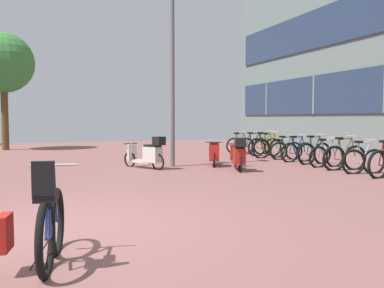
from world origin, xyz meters
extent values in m
cube|color=brown|center=(4.80, 0.00, -0.03)|extent=(14.40, 40.00, 0.05)
cube|color=slate|center=(12.15, 10.53, 2.60)|extent=(0.10, 0.12, 1.84)
cube|color=slate|center=(12.15, 14.80, 2.60)|extent=(0.10, 0.12, 1.84)
torus|color=black|center=(-0.31, -1.57, 0.34)|extent=(0.22, 0.75, 0.75)
torus|color=black|center=(-0.18, -0.94, 0.34)|extent=(0.22, 0.75, 0.75)
cylinder|color=navy|center=(-0.23, -1.19, 0.61)|extent=(0.10, 0.32, 0.66)
cylinder|color=navy|center=(-0.27, -1.38, 0.58)|extent=(0.06, 0.14, 0.60)
cylinder|color=navy|center=(-0.24, -1.24, 0.90)|extent=(0.11, 0.39, 0.09)
cylinder|color=navy|center=(-0.28, -1.45, 0.31)|extent=(0.08, 0.25, 0.08)
cylinder|color=navy|center=(-0.29, -1.50, 0.61)|extent=(0.06, 0.17, 0.55)
cylinder|color=navy|center=(-0.19, -1.00, 0.63)|extent=(0.06, 0.15, 0.60)
cube|color=black|center=(-0.28, -1.43, 0.92)|extent=(0.13, 0.23, 0.06)
cylinder|color=#ADADB2|center=(-0.21, -1.05, 0.98)|extent=(0.48, 0.12, 0.02)
cube|color=black|center=(-0.30, -1.53, 0.74)|extent=(0.24, 0.27, 0.10)
cube|color=black|center=(-0.32, -1.62, 0.92)|extent=(0.21, 0.10, 0.32)
cube|color=maroon|center=(-0.67, -1.45, 0.40)|extent=(0.15, 0.29, 0.34)
cylinder|color=black|center=(-0.36, -1.38, 0.14)|extent=(0.21, 0.06, 0.29)
torus|color=black|center=(7.43, 1.95, 0.33)|extent=(0.74, 0.11, 0.74)
cylinder|color=#9F1515|center=(7.55, 1.96, 0.31)|extent=(0.25, 0.04, 0.08)
cylinder|color=#9F1515|center=(7.50, 1.95, 0.60)|extent=(0.17, 0.03, 0.54)
cube|color=black|center=(7.56, 1.96, 0.91)|extent=(0.22, 0.10, 0.06)
torus|color=black|center=(7.43, 2.79, 0.31)|extent=(0.69, 0.20, 0.69)
torus|color=black|center=(8.01, 2.68, 0.31)|extent=(0.69, 0.20, 0.69)
cylinder|color=#AFAEB8|center=(7.78, 2.72, 0.56)|extent=(0.30, 0.09, 0.61)
cylinder|color=#AFAEB8|center=(7.60, 2.76, 0.54)|extent=(0.14, 0.06, 0.55)
cylinder|color=#AFAEB8|center=(7.73, 2.73, 0.83)|extent=(0.36, 0.10, 0.08)
cylinder|color=#AFAEB8|center=(7.54, 2.77, 0.29)|extent=(0.23, 0.07, 0.07)
cylinder|color=#AFAEB8|center=(7.49, 2.78, 0.56)|extent=(0.16, 0.05, 0.51)
cylinder|color=#AFAEB8|center=(7.96, 2.69, 0.58)|extent=(0.14, 0.06, 0.55)
cube|color=black|center=(7.56, 2.77, 0.85)|extent=(0.23, 0.13, 0.06)
cylinder|color=#ADADB2|center=(7.91, 2.70, 0.91)|extent=(0.12, 0.48, 0.02)
torus|color=black|center=(7.44, 3.55, 0.33)|extent=(0.74, 0.16, 0.74)
torus|color=black|center=(8.10, 3.46, 0.33)|extent=(0.74, 0.16, 0.74)
cylinder|color=brown|center=(7.84, 3.50, 0.60)|extent=(0.33, 0.08, 0.65)
cylinder|color=brown|center=(7.64, 3.52, 0.58)|extent=(0.15, 0.05, 0.59)
cylinder|color=brown|center=(7.78, 3.50, 0.89)|extent=(0.41, 0.09, 0.09)
cylinder|color=brown|center=(7.56, 3.53, 0.31)|extent=(0.26, 0.06, 0.08)
cylinder|color=brown|center=(7.51, 3.54, 0.60)|extent=(0.17, 0.05, 0.54)
cylinder|color=brown|center=(8.04, 3.47, 0.63)|extent=(0.15, 0.05, 0.59)
cube|color=black|center=(7.58, 3.53, 0.91)|extent=(0.23, 0.12, 0.06)
cylinder|color=#ADADB2|center=(7.98, 3.48, 0.97)|extent=(0.08, 0.48, 0.02)
torus|color=black|center=(7.47, 4.28, 0.30)|extent=(0.68, 0.07, 0.68)
torus|color=black|center=(8.08, 4.27, 0.30)|extent=(0.68, 0.07, 0.68)
cylinder|color=#AEAFB4|center=(7.84, 4.27, 0.55)|extent=(0.30, 0.04, 0.59)
cylinder|color=#AEAFB4|center=(7.66, 4.27, 0.53)|extent=(0.13, 0.04, 0.54)
cylinder|color=#AEAFB4|center=(7.79, 4.27, 0.82)|extent=(0.37, 0.04, 0.08)
cylinder|color=#AEAFB4|center=(7.59, 4.27, 0.28)|extent=(0.24, 0.03, 0.07)
cylinder|color=#AEAFB4|center=(7.54, 4.27, 0.55)|extent=(0.16, 0.03, 0.49)
cylinder|color=#AEAFB4|center=(8.03, 4.27, 0.57)|extent=(0.14, 0.03, 0.54)
cube|color=black|center=(7.61, 4.27, 0.83)|extent=(0.22, 0.09, 0.06)
cylinder|color=#ADADB2|center=(7.97, 4.27, 0.89)|extent=(0.03, 0.48, 0.02)
torus|color=black|center=(7.62, 5.02, 0.33)|extent=(0.73, 0.11, 0.73)
torus|color=black|center=(8.26, 5.06, 0.33)|extent=(0.73, 0.11, 0.73)
cylinder|color=#326131|center=(8.00, 5.04, 0.59)|extent=(0.32, 0.05, 0.64)
cylinder|color=#326131|center=(7.81, 5.03, 0.57)|extent=(0.14, 0.04, 0.58)
cylinder|color=#326131|center=(7.95, 5.04, 0.88)|extent=(0.39, 0.06, 0.08)
cylinder|color=#326131|center=(7.74, 5.03, 0.30)|extent=(0.25, 0.04, 0.08)
cylinder|color=#326131|center=(7.69, 5.03, 0.59)|extent=(0.17, 0.03, 0.53)
cylinder|color=#326131|center=(8.20, 5.06, 0.61)|extent=(0.15, 0.04, 0.58)
cube|color=black|center=(7.76, 5.03, 0.89)|extent=(0.22, 0.10, 0.06)
cylinder|color=#ADADB2|center=(8.14, 5.05, 0.95)|extent=(0.05, 0.48, 0.02)
torus|color=black|center=(7.52, 5.82, 0.31)|extent=(0.70, 0.08, 0.70)
torus|color=black|center=(8.13, 5.80, 0.31)|extent=(0.70, 0.08, 0.70)
cylinder|color=navy|center=(7.89, 5.81, 0.56)|extent=(0.30, 0.04, 0.61)
cylinder|color=navy|center=(7.70, 5.81, 0.54)|extent=(0.13, 0.04, 0.55)
cylinder|color=navy|center=(7.84, 5.81, 0.84)|extent=(0.37, 0.04, 0.08)
cylinder|color=navy|center=(7.64, 5.81, 0.29)|extent=(0.24, 0.03, 0.08)
cylinder|color=navy|center=(7.59, 5.81, 0.56)|extent=(0.16, 0.03, 0.51)
cylinder|color=navy|center=(8.08, 5.80, 0.59)|extent=(0.14, 0.03, 0.55)
cube|color=black|center=(7.66, 5.81, 0.85)|extent=(0.22, 0.09, 0.06)
cylinder|color=#ADADB2|center=(8.02, 5.81, 0.91)|extent=(0.03, 0.48, 0.02)
torus|color=black|center=(7.63, 6.63, 0.30)|extent=(0.67, 0.19, 0.67)
torus|color=black|center=(8.20, 6.52, 0.30)|extent=(0.67, 0.19, 0.67)
cylinder|color=#2F6A34|center=(7.97, 6.57, 0.54)|extent=(0.29, 0.09, 0.58)
cylinder|color=#2F6A34|center=(7.80, 6.60, 0.52)|extent=(0.13, 0.06, 0.53)
cylinder|color=#2F6A34|center=(7.93, 6.58, 0.80)|extent=(0.35, 0.10, 0.08)
cylinder|color=#2F6A34|center=(7.74, 6.61, 0.28)|extent=(0.23, 0.07, 0.07)
cylinder|color=#2F6A34|center=(7.70, 6.62, 0.54)|extent=(0.15, 0.05, 0.49)
cylinder|color=#2F6A34|center=(8.15, 6.53, 0.56)|extent=(0.14, 0.05, 0.53)
cube|color=black|center=(7.76, 6.61, 0.82)|extent=(0.23, 0.13, 0.06)
cylinder|color=#ADADB2|center=(8.10, 6.54, 0.88)|extent=(0.11, 0.48, 0.02)
torus|color=black|center=(7.34, 7.34, 0.33)|extent=(0.74, 0.09, 0.74)
torus|color=black|center=(8.04, 7.35, 0.33)|extent=(0.74, 0.09, 0.74)
cylinder|color=#BE851C|center=(7.76, 7.35, 0.60)|extent=(0.34, 0.04, 0.65)
cylinder|color=#BE851C|center=(7.55, 7.34, 0.58)|extent=(0.15, 0.04, 0.59)
cylinder|color=#BE851C|center=(7.71, 7.35, 0.90)|extent=(0.43, 0.04, 0.09)
cylinder|color=#BE851C|center=(7.48, 7.34, 0.31)|extent=(0.27, 0.03, 0.08)
cylinder|color=#BE851C|center=(7.42, 7.34, 0.60)|extent=(0.18, 0.03, 0.54)
cylinder|color=#BE851C|center=(7.98, 7.35, 0.63)|extent=(0.16, 0.03, 0.59)
cube|color=black|center=(7.50, 7.34, 0.91)|extent=(0.22, 0.09, 0.06)
cylinder|color=#ADADB2|center=(7.92, 7.35, 0.97)|extent=(0.03, 0.48, 0.02)
torus|color=black|center=(7.63, 8.17, 0.33)|extent=(0.74, 0.19, 0.74)
torus|color=black|center=(8.30, 8.06, 0.33)|extent=(0.74, 0.19, 0.74)
cylinder|color=#2D6536|center=(8.03, 8.10, 0.60)|extent=(0.33, 0.09, 0.65)
cylinder|color=#2D6536|center=(7.83, 8.14, 0.57)|extent=(0.15, 0.06, 0.59)
cylinder|color=#2D6536|center=(7.98, 8.11, 0.89)|extent=(0.41, 0.10, 0.09)
cylinder|color=#2D6536|center=(7.76, 8.15, 0.31)|extent=(0.26, 0.07, 0.08)
cylinder|color=#2D6536|center=(7.71, 8.16, 0.60)|extent=(0.17, 0.05, 0.54)
cylinder|color=#2D6536|center=(8.24, 8.07, 0.62)|extent=(0.15, 0.05, 0.59)
cube|color=black|center=(7.78, 8.14, 0.91)|extent=(0.23, 0.12, 0.06)
cylinder|color=#ADADB2|center=(8.18, 8.08, 0.97)|extent=(0.10, 0.48, 0.02)
torus|color=black|center=(7.62, 8.96, 0.32)|extent=(0.71, 0.23, 0.71)
torus|color=black|center=(8.24, 8.81, 0.32)|extent=(0.71, 0.23, 0.71)
cylinder|color=black|center=(7.99, 8.87, 0.58)|extent=(0.31, 0.11, 0.62)
cylinder|color=black|center=(7.80, 8.91, 0.55)|extent=(0.14, 0.07, 0.57)
cylinder|color=black|center=(7.94, 8.88, 0.86)|extent=(0.38, 0.12, 0.08)
cylinder|color=black|center=(7.74, 8.93, 0.30)|extent=(0.25, 0.09, 0.08)
cylinder|color=black|center=(7.69, 8.94, 0.58)|extent=(0.17, 0.06, 0.52)
cylinder|color=black|center=(8.18, 8.82, 0.60)|extent=(0.15, 0.06, 0.57)
cube|color=black|center=(7.75, 8.92, 0.87)|extent=(0.23, 0.14, 0.06)
cylinder|color=#ADADB2|center=(8.13, 8.84, 0.93)|extent=(0.13, 0.47, 0.02)
torus|color=black|center=(7.39, 9.67, 0.31)|extent=(0.68, 0.10, 0.68)
torus|color=black|center=(7.98, 9.63, 0.31)|extent=(0.68, 0.10, 0.68)
cylinder|color=brown|center=(7.75, 9.65, 0.55)|extent=(0.30, 0.05, 0.60)
cylinder|color=brown|center=(7.57, 9.66, 0.53)|extent=(0.13, 0.04, 0.54)
cylinder|color=brown|center=(7.70, 9.65, 0.82)|extent=(0.36, 0.06, 0.08)
cylinder|color=brown|center=(7.50, 9.66, 0.28)|extent=(0.23, 0.04, 0.07)
cylinder|color=brown|center=(7.46, 9.66, 0.55)|extent=(0.16, 0.03, 0.50)
cylinder|color=brown|center=(7.93, 9.64, 0.58)|extent=(0.14, 0.04, 0.54)
cube|color=black|center=(7.52, 9.66, 0.84)|extent=(0.22, 0.10, 0.06)
cylinder|color=#ADADB2|center=(7.88, 9.64, 0.89)|extent=(0.05, 0.48, 0.02)
torus|color=black|center=(4.57, 5.40, 0.21)|extent=(0.23, 0.45, 0.47)
torus|color=black|center=(5.10, 6.61, 0.21)|extent=(0.23, 0.45, 0.47)
cube|color=red|center=(4.84, 6.01, 0.19)|extent=(0.55, 0.79, 0.08)
cube|color=red|center=(4.67, 5.62, 0.44)|extent=(0.51, 0.65, 0.49)
cube|color=black|center=(4.67, 5.62, 0.71)|extent=(0.45, 0.59, 0.06)
cylinder|color=red|center=(5.09, 6.59, 0.45)|extent=(0.11, 0.14, 0.48)
cube|color=red|center=(5.06, 6.52, 0.43)|extent=(0.33, 0.20, 0.47)
cylinder|color=black|center=(5.08, 6.57, 0.68)|extent=(0.49, 0.23, 0.03)
torus|color=black|center=(4.78, 4.16, 0.22)|extent=(0.22, 0.47, 0.48)
torus|color=black|center=(5.28, 5.41, 0.22)|extent=(0.22, 0.47, 0.48)
cube|color=#AD231A|center=(5.03, 4.78, 0.20)|extent=(0.54, 0.80, 0.08)
cube|color=#AD231A|center=(4.87, 4.38, 0.42)|extent=(0.50, 0.66, 0.45)
cube|color=black|center=(4.87, 4.38, 0.67)|extent=(0.44, 0.59, 0.06)
cylinder|color=#AD231A|center=(5.27, 5.38, 0.46)|extent=(0.11, 0.14, 0.48)
cube|color=#AD231A|center=(5.24, 5.31, 0.43)|extent=(0.33, 0.19, 0.48)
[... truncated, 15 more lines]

